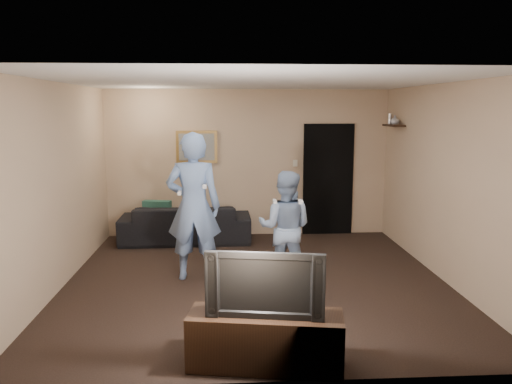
{
  "coord_description": "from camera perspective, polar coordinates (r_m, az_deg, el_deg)",
  "views": [
    {
      "loc": [
        -0.38,
        -6.35,
        2.27
      ],
      "look_at": [
        0.02,
        0.3,
        1.15
      ],
      "focal_mm": 35.0,
      "sensor_mm": 36.0,
      "label": 1
    }
  ],
  "objects": [
    {
      "name": "shelf_vase",
      "position": [
        8.57,
        15.59,
        7.94
      ],
      "size": [
        0.19,
        0.19,
        0.15
      ],
      "primitive_type": "imported",
      "rotation": [
        0.0,
        0.0,
        -0.35
      ],
      "color": "#A9A9AE",
      "rests_on": "wall_shelf"
    },
    {
      "name": "sofa",
      "position": [
        8.67,
        -8.02,
        -3.53
      ],
      "size": [
        2.22,
        0.91,
        0.64
      ],
      "primitive_type": "imported",
      "rotation": [
        0.0,
        0.0,
        3.16
      ],
      "color": "black",
      "rests_on": "ground"
    },
    {
      "name": "wall_left",
      "position": [
        6.77,
        -21.64,
        0.62
      ],
      "size": [
        0.04,
        5.0,
        2.6
      ],
      "primitive_type": "cube",
      "color": "tan",
      "rests_on": "ground"
    },
    {
      "name": "throw_pillow",
      "position": [
        8.69,
        -11.22,
        -2.52
      ],
      "size": [
        0.5,
        0.25,
        0.48
      ],
      "primitive_type": "cube",
      "rotation": [
        0.0,
        0.0,
        -0.21
      ],
      "color": "#17473C",
      "rests_on": "sofa"
    },
    {
      "name": "painting_frame",
      "position": [
        8.87,
        -6.79,
        5.14
      ],
      "size": [
        0.72,
        0.05,
        0.57
      ],
      "primitive_type": "cube",
      "color": "olive",
      "rests_on": "wall_back"
    },
    {
      "name": "wall_shelf",
      "position": [
        8.61,
        15.48,
        7.34
      ],
      "size": [
        0.2,
        0.6,
        0.03
      ],
      "primitive_type": "cube",
      "color": "black",
      "rests_on": "wall_right"
    },
    {
      "name": "tv_console",
      "position": [
        4.6,
        1.08,
        -16.54
      ],
      "size": [
        1.41,
        0.65,
        0.48
      ],
      "primitive_type": "cube",
      "rotation": [
        0.0,
        0.0,
        -0.16
      ],
      "color": "black",
      "rests_on": "ground"
    },
    {
      "name": "wii_player_left",
      "position": [
        6.65,
        -7.13,
        -1.66
      ],
      "size": [
        0.74,
        0.54,
        1.97
      ],
      "color": "#7495CA",
      "rests_on": "ground"
    },
    {
      "name": "ground",
      "position": [
        6.76,
        0.0,
        -10.09
      ],
      "size": [
        5.0,
        5.0,
        0.0
      ],
      "primitive_type": "plane",
      "color": "black",
      "rests_on": "ground"
    },
    {
      "name": "wall_back",
      "position": [
        8.91,
        -0.95,
        3.29
      ],
      "size": [
        5.0,
        0.04,
        2.6
      ],
      "primitive_type": "cube",
      "color": "tan",
      "rests_on": "ground"
    },
    {
      "name": "doorway",
      "position": [
        9.1,
        8.23,
        1.42
      ],
      "size": [
        0.9,
        0.06,
        2.0
      ],
      "primitive_type": "cube",
      "color": "black",
      "rests_on": "ground"
    },
    {
      "name": "wall_front",
      "position": [
        3.99,
        2.14,
        -4.54
      ],
      "size": [
        5.0,
        0.04,
        2.6
      ],
      "primitive_type": "cube",
      "color": "tan",
      "rests_on": "ground"
    },
    {
      "name": "shelf_figurine",
      "position": [
        8.82,
        15.05,
        8.08
      ],
      "size": [
        0.06,
        0.06,
        0.18
      ],
      "primitive_type": "cylinder",
      "color": "silver",
      "rests_on": "wall_shelf"
    },
    {
      "name": "wii_player_right",
      "position": [
        6.49,
        3.35,
        -4.08
      ],
      "size": [
        0.85,
        0.74,
        1.49
      ],
      "color": "#7C93B4",
      "rests_on": "ground"
    },
    {
      "name": "light_switch",
      "position": [
        8.96,
        4.5,
        3.3
      ],
      "size": [
        0.08,
        0.02,
        0.12
      ],
      "primitive_type": "cube",
      "color": "silver",
      "rests_on": "wall_back"
    },
    {
      "name": "wall_right",
      "position": [
        7.04,
        20.77,
        1.0
      ],
      "size": [
        0.04,
        5.0,
        2.6
      ],
      "primitive_type": "cube",
      "color": "tan",
      "rests_on": "ground"
    },
    {
      "name": "ceiling",
      "position": [
        6.37,
        0.0,
        12.51
      ],
      "size": [
        5.0,
        5.0,
        0.04
      ],
      "primitive_type": "cube",
      "color": "silver",
      "rests_on": "wall_back"
    },
    {
      "name": "television",
      "position": [
        4.39,
        1.11,
        -10.24
      ],
      "size": [
        1.03,
        0.3,
        0.59
      ],
      "primitive_type": "imported",
      "rotation": [
        0.0,
        0.0,
        -0.16
      ],
      "color": "black",
      "rests_on": "tv_console"
    },
    {
      "name": "painting_canvas",
      "position": [
        8.84,
        -6.8,
        5.13
      ],
      "size": [
        0.62,
        0.01,
        0.47
      ],
      "primitive_type": "cube",
      "color": "slate",
      "rests_on": "painting_frame"
    }
  ]
}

